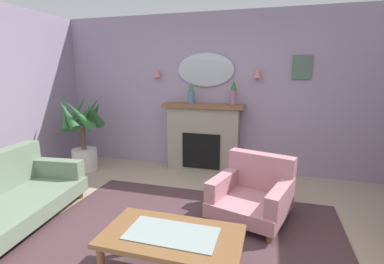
{
  "coord_description": "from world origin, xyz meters",
  "views": [
    {
      "loc": [
        0.78,
        -2.24,
        1.68
      ],
      "look_at": [
        -0.23,
        1.24,
        0.9
      ],
      "focal_mm": 26.2,
      "sensor_mm": 36.0,
      "label": 1
    }
  ],
  "objects_px": {
    "floral_couch": "(2,198)",
    "wall_sconce_left": "(157,73)",
    "wall_mirror": "(206,70)",
    "armchair_by_coffee_table": "(253,192)",
    "mantel_vase_left": "(191,94)",
    "wall_sconce_right": "(258,73)",
    "framed_picture": "(302,67)",
    "mantel_vase_centre": "(234,92)",
    "potted_plant_tall_palm": "(83,132)",
    "coffee_table": "(172,240)",
    "fireplace": "(203,138)"
  },
  "relations": [
    {
      "from": "floral_couch",
      "to": "wall_sconce_left",
      "type": "bearing_deg",
      "value": 70.67
    },
    {
      "from": "wall_mirror",
      "to": "wall_sconce_left",
      "type": "relative_size",
      "value": 6.86
    },
    {
      "from": "armchair_by_coffee_table",
      "to": "mantel_vase_left",
      "type": "bearing_deg",
      "value": 130.7
    },
    {
      "from": "wall_sconce_left",
      "to": "mantel_vase_left",
      "type": "bearing_deg",
      "value": -10.46
    },
    {
      "from": "wall_sconce_right",
      "to": "framed_picture",
      "type": "distance_m",
      "value": 0.66
    },
    {
      "from": "wall_mirror",
      "to": "framed_picture",
      "type": "xyz_separation_m",
      "value": [
        1.5,
        0.01,
        0.04
      ]
    },
    {
      "from": "mantel_vase_centre",
      "to": "potted_plant_tall_palm",
      "type": "height_order",
      "value": "mantel_vase_centre"
    },
    {
      "from": "mantel_vase_centre",
      "to": "coffee_table",
      "type": "xyz_separation_m",
      "value": [
        -0.09,
        -2.62,
        -0.98
      ]
    },
    {
      "from": "framed_picture",
      "to": "coffee_table",
      "type": "distance_m",
      "value": 3.3
    },
    {
      "from": "wall_sconce_left",
      "to": "potted_plant_tall_palm",
      "type": "distance_m",
      "value": 1.63
    },
    {
      "from": "armchair_by_coffee_table",
      "to": "mantel_vase_centre",
      "type": "bearing_deg",
      "value": 108.57
    },
    {
      "from": "fireplace",
      "to": "wall_mirror",
      "type": "height_order",
      "value": "wall_mirror"
    },
    {
      "from": "wall_sconce_right",
      "to": "fireplace",
      "type": "bearing_deg",
      "value": -173.84
    },
    {
      "from": "coffee_table",
      "to": "floral_couch",
      "type": "xyz_separation_m",
      "value": [
        -2.11,
        0.31,
        -0.06
      ]
    },
    {
      "from": "coffee_table",
      "to": "armchair_by_coffee_table",
      "type": "distance_m",
      "value": 1.4
    },
    {
      "from": "wall_mirror",
      "to": "wall_sconce_right",
      "type": "bearing_deg",
      "value": -3.37
    },
    {
      "from": "armchair_by_coffee_table",
      "to": "wall_mirror",
      "type": "bearing_deg",
      "value": 122.21
    },
    {
      "from": "floral_couch",
      "to": "armchair_by_coffee_table",
      "type": "relative_size",
      "value": 1.77
    },
    {
      "from": "wall_sconce_right",
      "to": "wall_mirror",
      "type": "bearing_deg",
      "value": 176.63
    },
    {
      "from": "wall_mirror",
      "to": "fireplace",
      "type": "bearing_deg",
      "value": -90.0
    },
    {
      "from": "armchair_by_coffee_table",
      "to": "fireplace",
      "type": "bearing_deg",
      "value": 124.82
    },
    {
      "from": "fireplace",
      "to": "mantel_vase_left",
      "type": "relative_size",
      "value": 3.91
    },
    {
      "from": "wall_sconce_right",
      "to": "floral_couch",
      "type": "bearing_deg",
      "value": -136.43
    },
    {
      "from": "mantel_vase_left",
      "to": "framed_picture",
      "type": "height_order",
      "value": "framed_picture"
    },
    {
      "from": "wall_sconce_right",
      "to": "framed_picture",
      "type": "bearing_deg",
      "value": 5.27
    },
    {
      "from": "wall_mirror",
      "to": "potted_plant_tall_palm",
      "type": "distance_m",
      "value": 2.34
    },
    {
      "from": "wall_sconce_left",
      "to": "coffee_table",
      "type": "bearing_deg",
      "value": -65.35
    },
    {
      "from": "fireplace",
      "to": "coffee_table",
      "type": "relative_size",
      "value": 1.24
    },
    {
      "from": "fireplace",
      "to": "wall_sconce_left",
      "type": "relative_size",
      "value": 9.71
    },
    {
      "from": "potted_plant_tall_palm",
      "to": "framed_picture",
      "type": "bearing_deg",
      "value": 10.99
    },
    {
      "from": "wall_mirror",
      "to": "wall_sconce_left",
      "type": "bearing_deg",
      "value": -176.63
    },
    {
      "from": "fireplace",
      "to": "wall_mirror",
      "type": "bearing_deg",
      "value": 90.0
    },
    {
      "from": "mantel_vase_centre",
      "to": "wall_sconce_right",
      "type": "xyz_separation_m",
      "value": [
        0.35,
        0.12,
        0.29
      ]
    },
    {
      "from": "mantel_vase_centre",
      "to": "armchair_by_coffee_table",
      "type": "height_order",
      "value": "mantel_vase_centre"
    },
    {
      "from": "mantel_vase_centre",
      "to": "framed_picture",
      "type": "xyz_separation_m",
      "value": [
        1.0,
        0.18,
        0.38
      ]
    },
    {
      "from": "wall_mirror",
      "to": "wall_sconce_left",
      "type": "distance_m",
      "value": 0.85
    },
    {
      "from": "mantel_vase_centre",
      "to": "framed_picture",
      "type": "distance_m",
      "value": 1.09
    },
    {
      "from": "fireplace",
      "to": "armchair_by_coffee_table",
      "type": "bearing_deg",
      "value": -55.18
    },
    {
      "from": "fireplace",
      "to": "mantel_vase_centre",
      "type": "xyz_separation_m",
      "value": [
        0.5,
        -0.03,
        0.8
      ]
    },
    {
      "from": "wall_mirror",
      "to": "wall_sconce_right",
      "type": "height_order",
      "value": "wall_mirror"
    },
    {
      "from": "mantel_vase_centre",
      "to": "coffee_table",
      "type": "relative_size",
      "value": 0.36
    },
    {
      "from": "framed_picture",
      "to": "armchair_by_coffee_table",
      "type": "xyz_separation_m",
      "value": [
        -0.55,
        -1.52,
        -1.44
      ]
    },
    {
      "from": "wall_mirror",
      "to": "wall_sconce_right",
      "type": "distance_m",
      "value": 0.85
    },
    {
      "from": "wall_sconce_right",
      "to": "potted_plant_tall_palm",
      "type": "bearing_deg",
      "value": -167.72
    },
    {
      "from": "mantel_vase_left",
      "to": "wall_sconce_left",
      "type": "distance_m",
      "value": 0.74
    },
    {
      "from": "wall_sconce_right",
      "to": "potted_plant_tall_palm",
      "type": "height_order",
      "value": "wall_sconce_right"
    },
    {
      "from": "potted_plant_tall_palm",
      "to": "coffee_table",
      "type": "bearing_deg",
      "value": -41.5
    },
    {
      "from": "wall_sconce_left",
      "to": "wall_sconce_right",
      "type": "xyz_separation_m",
      "value": [
        1.7,
        0.0,
        0.0
      ]
    },
    {
      "from": "mantel_vase_left",
      "to": "wall_mirror",
      "type": "distance_m",
      "value": 0.47
    },
    {
      "from": "framed_picture",
      "to": "wall_sconce_right",
      "type": "bearing_deg",
      "value": -174.73
    }
  ]
}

